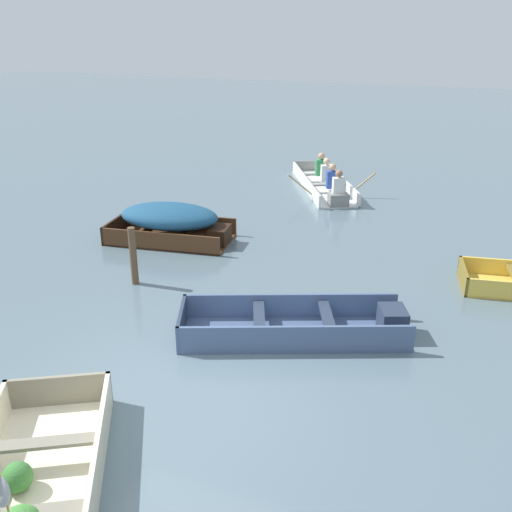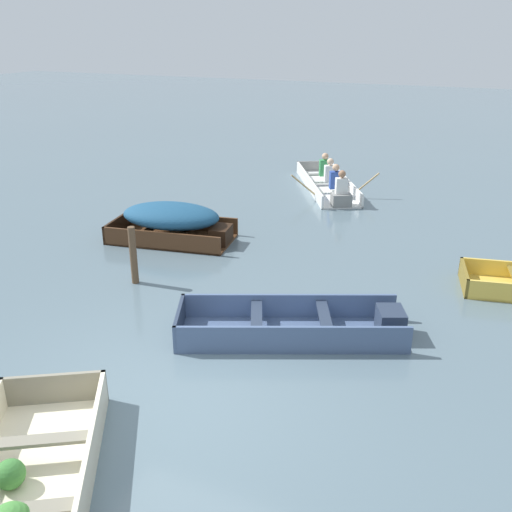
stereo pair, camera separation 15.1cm
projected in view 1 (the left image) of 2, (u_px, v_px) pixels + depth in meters
ground_plane at (169, 402)px, 6.71m from camera, size 80.00×80.00×0.00m
dinghy_cream_foreground at (28, 504)px, 5.07m from camera, size 2.55×3.14×0.42m
skiff_dark_varnish_near_moored at (171, 220)px, 11.58m from camera, size 2.65×1.62×0.77m
skiff_slate_blue_far_moored at (303, 326)px, 8.11m from camera, size 3.34×2.22×0.41m
rowboat_white_with_crew at (325, 183)px, 15.19m from camera, size 2.86×3.82×0.90m
mooring_post at (133, 256)px, 9.60m from camera, size 0.12×0.12×1.01m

